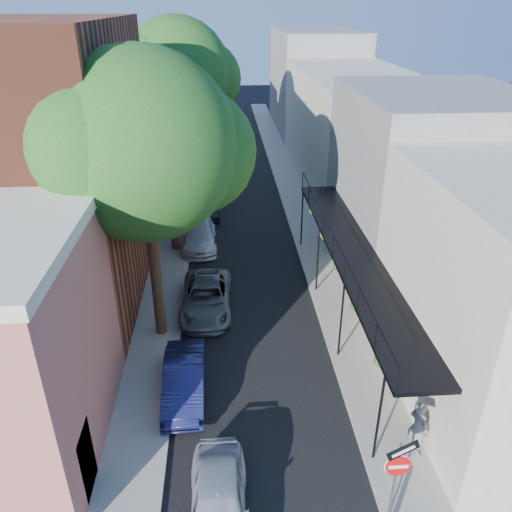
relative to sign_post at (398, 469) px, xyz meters
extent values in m
cube|color=black|center=(-3.16, 29.03, -2.03)|extent=(6.00, 64.00, 0.01)
cube|color=gray|center=(-7.16, 29.03, -1.98)|extent=(2.00, 64.00, 0.12)
cube|color=gray|center=(0.84, 29.03, -1.98)|extent=(2.00, 64.00, 0.12)
cube|color=beige|center=(-8.21, 1.53, -0.84)|extent=(0.10, 1.20, 2.20)
cube|color=brown|center=(-13.16, 13.03, 3.96)|extent=(10.00, 12.00, 12.00)
cube|color=gray|center=(-8.18, 13.03, 5.96)|extent=(0.06, 7.00, 4.00)
cube|color=gray|center=(-12.16, 25.03, 2.46)|extent=(8.00, 12.00, 9.00)
cube|color=beige|center=(-12.16, 39.03, 2.96)|extent=(8.00, 16.00, 10.00)
cube|color=#B3685B|center=(-12.16, 53.03, 1.96)|extent=(8.00, 12.00, 8.00)
cube|color=gray|center=(5.84, 14.03, 2.46)|extent=(8.00, 10.00, 9.00)
cube|color=beige|center=(5.84, 29.03, 1.96)|extent=(8.00, 20.00, 8.00)
cube|color=gray|center=(5.84, 47.03, 2.96)|extent=(8.00, 16.00, 10.00)
cube|color=black|center=(1.04, 9.03, 1.46)|extent=(2.00, 16.00, 0.15)
cube|color=black|center=(0.09, 9.03, 2.34)|extent=(0.05, 16.00, 0.05)
cylinder|color=black|center=(0.14, 2.03, -0.23)|extent=(0.08, 0.08, 3.40)
cylinder|color=black|center=(0.14, 17.03, -0.23)|extent=(0.08, 0.08, 3.40)
sphere|color=#1D4513|center=(0.44, 3.03, 1.01)|extent=(0.60, 0.60, 0.60)
sphere|color=#1D4513|center=(0.44, 9.03, 1.01)|extent=(0.60, 0.60, 0.60)
sphere|color=#1D4513|center=(0.44, 15.03, 1.01)|extent=(0.60, 0.60, 0.60)
cylinder|color=#595B60|center=(-0.01, 0.03, -0.59)|extent=(0.07, 0.07, 2.90)
cylinder|color=red|center=(-0.01, -0.01, 0.11)|extent=(0.66, 0.04, 0.66)
cube|color=white|center=(-0.01, -0.04, 0.11)|extent=(0.50, 0.02, 0.10)
cylinder|color=white|center=(-0.01, 0.01, 0.11)|extent=(0.70, 0.02, 0.70)
cube|color=black|center=(0.04, -0.02, 0.66)|extent=(0.89, 0.15, 0.58)
cube|color=white|center=(0.04, -0.05, 0.66)|extent=(0.60, 0.10, 0.31)
cylinder|color=#332014|center=(-6.96, 9.03, 1.46)|extent=(0.44, 0.44, 7.00)
sphere|color=#1D4513|center=(-6.96, 9.03, 5.98)|extent=(6.80, 6.80, 6.80)
sphere|color=#1D4513|center=(-5.26, 10.05, 5.48)|extent=(4.76, 4.76, 4.76)
cylinder|color=#332014|center=(-6.96, 17.03, 1.11)|extent=(0.44, 0.44, 6.30)
sphere|color=#1D4513|center=(-6.96, 17.03, 5.16)|extent=(6.00, 6.00, 6.00)
sphere|color=#1D4513|center=(-5.46, 17.93, 4.66)|extent=(4.20, 4.20, 4.20)
cylinder|color=#332014|center=(-6.96, 26.03, 1.64)|extent=(0.44, 0.44, 7.35)
sphere|color=#1D4513|center=(-6.96, 26.03, 6.36)|extent=(7.00, 7.00, 7.00)
sphere|color=#1D4513|center=(-5.21, 27.08, 5.86)|extent=(4.90, 4.90, 4.90)
imported|color=#9FA5B0|center=(-4.56, 0.39, -1.36)|extent=(1.60, 3.95, 1.35)
imported|color=#161947|center=(-5.76, 5.28, -1.37)|extent=(1.50, 4.07, 1.33)
imported|color=slate|center=(-5.09, 10.72, -1.37)|extent=(2.32, 4.84, 1.33)
imported|color=silver|center=(-5.62, 17.49, -1.38)|extent=(2.01, 4.60, 1.32)
imported|color=black|center=(-5.19, 21.78, -1.45)|extent=(1.45, 3.46, 1.17)
imported|color=#6B625A|center=(-5.76, 26.94, -1.38)|extent=(1.88, 4.13, 1.31)
imported|color=slate|center=(1.44, 2.15, -0.93)|extent=(0.71, 0.84, 1.96)
camera|label=1|loc=(-4.16, -8.47, 10.49)|focal=35.00mm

